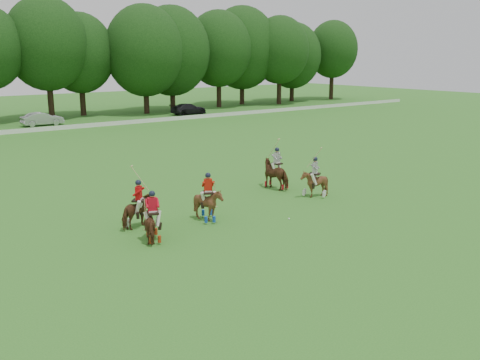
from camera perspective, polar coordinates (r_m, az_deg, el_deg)
ground at (r=22.92m, az=3.21°, el=-5.87°), size 180.00×180.00×0.00m
boundary_rail at (r=56.73m, az=-22.54°, el=4.85°), size 120.00×0.10×0.44m
car_mid at (r=61.96m, az=-20.35°, el=6.12°), size 4.39×1.61×1.44m
car_right at (r=69.61m, az=-5.50°, el=7.56°), size 4.88×2.13×1.40m
polo_red_a at (r=22.26m, az=-9.25°, el=-4.58°), size 1.28×1.81×2.13m
polo_red_b at (r=24.01m, az=-10.68°, el=-3.29°), size 1.88×1.89×2.72m
polo_red_c at (r=24.66m, az=-3.40°, el=-2.53°), size 1.74×1.81×2.26m
polo_stripe_a at (r=30.59m, az=3.93°, el=0.68°), size 1.28×2.12×2.92m
polo_stripe_b at (r=28.99m, az=7.95°, el=-0.30°), size 1.73×1.77×2.74m
polo_ball at (r=25.03m, az=5.25°, el=-4.14°), size 0.09×0.09×0.09m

